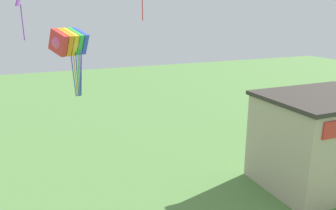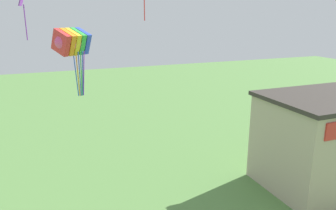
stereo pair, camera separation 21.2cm
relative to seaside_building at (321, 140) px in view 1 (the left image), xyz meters
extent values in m
cube|color=#B7A88E|center=(0.00, 0.01, -0.14)|extent=(7.13, 5.20, 5.37)
cube|color=#38332D|center=(0.00, 0.01, 2.67)|extent=(7.43, 5.50, 0.24)
ellipsoid|color=#E54C8C|center=(-13.71, 5.15, 5.87)|extent=(2.48, 2.30, 1.44)
cube|color=red|center=(-14.30, 4.78, 5.87)|extent=(1.02, 1.39, 1.46)
cube|color=orange|center=(-14.01, 4.96, 5.87)|extent=(1.02, 1.39, 1.46)
cube|color=yellow|center=(-13.71, 5.15, 5.87)|extent=(1.02, 1.39, 1.46)
cube|color=green|center=(-13.42, 5.33, 5.87)|extent=(1.02, 1.39, 1.46)
cube|color=blue|center=(-13.13, 5.52, 5.87)|extent=(1.02, 1.39, 1.46)
cylinder|color=blue|center=(-13.64, 4.97, 4.08)|extent=(0.22, 0.40, 2.54)
cylinder|color=orange|center=(-13.53, 4.97, 4.08)|extent=(0.16, 0.41, 2.54)
cylinder|color=blue|center=(-13.43, 4.98, 4.08)|extent=(0.09, 0.41, 2.54)
cylinder|color=green|center=(-13.35, 5.00, 4.08)|extent=(0.09, 0.41, 2.54)
cylinder|color=blue|center=(-13.27, 5.02, 4.08)|extent=(0.16, 0.41, 2.54)
cylinder|color=purple|center=(-13.20, 5.05, 4.08)|extent=(0.22, 0.40, 2.54)
cylinder|color=purple|center=(-15.90, 4.47, 6.91)|extent=(0.05, 0.05, 1.70)
cylinder|color=red|center=(-10.31, 2.72, 7.92)|extent=(0.05, 0.05, 1.85)
camera|label=1|loc=(-15.67, -13.48, 7.33)|focal=35.00mm
camera|label=2|loc=(-15.48, -13.56, 7.33)|focal=35.00mm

